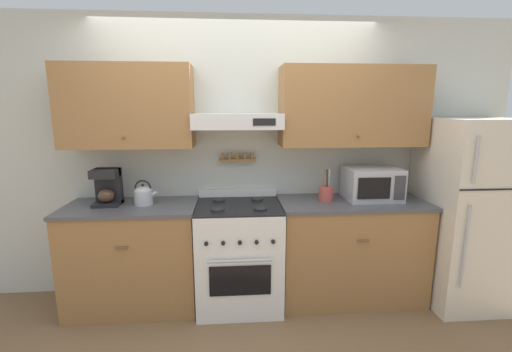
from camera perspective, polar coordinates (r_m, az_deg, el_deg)
ground_plane at (r=3.10m, az=-2.60°, el=-22.89°), size 16.00×16.00×0.00m
wall_back at (r=3.16m, az=-2.39°, el=5.76°), size 5.20×0.46×2.55m
counter_left at (r=3.27m, az=-19.67°, el=-12.46°), size 1.11×0.61×0.93m
counter_right at (r=3.33m, az=15.34°, el=-11.71°), size 1.30×0.61×0.93m
stove_range at (r=3.12m, az=-2.83°, el=-12.95°), size 0.73×0.67×0.99m
refrigerator at (r=3.62m, az=31.97°, el=-5.10°), size 0.77×0.77×1.66m
tea_kettle at (r=3.08m, az=-18.24°, el=-2.98°), size 0.20×0.16×0.21m
coffee_maker at (r=3.18m, az=-23.52°, el=-1.68°), size 0.21×0.20×0.31m
microwave at (r=3.25m, az=18.77°, el=-1.22°), size 0.47×0.36×0.29m
utensil_crock at (r=3.11m, az=11.57°, el=-2.79°), size 0.13×0.13×0.29m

